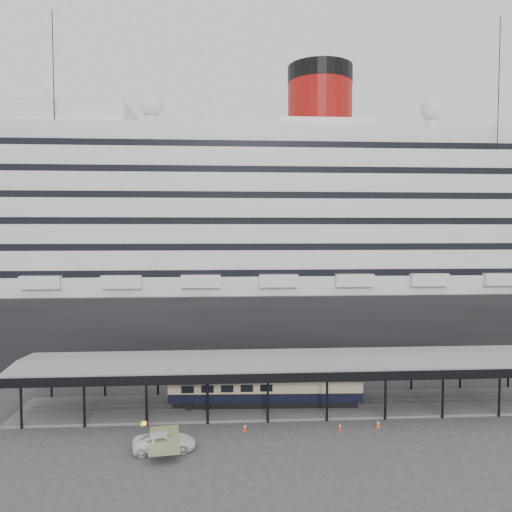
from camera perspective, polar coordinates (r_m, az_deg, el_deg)
name	(u,v)px	position (r m, az deg, el deg)	size (l,w,h in m)	color
ground	(299,425)	(50.22, 4.91, -18.72)	(200.00, 200.00, 0.00)	#363638
cruise_ship	(269,231)	(78.44, 1.48, 2.84)	(130.00, 30.00, 43.90)	black
platform_canopy	(292,385)	(54.09, 4.10, -14.44)	(56.00, 9.18, 5.30)	slate
port_truck	(164,442)	(45.42, -10.42, -20.18)	(2.41, 5.22, 1.45)	white
pullman_carriage	(265,385)	(53.78, 1.07, -14.49)	(20.05, 3.45, 19.59)	black
traffic_cone_left	(245,427)	(48.67, -1.29, -18.99)	(0.47, 0.47, 0.69)	#F04D0D
traffic_cone_mid	(340,427)	(49.48, 9.57, -18.68)	(0.44, 0.44, 0.66)	#E5470C
traffic_cone_right	(378,424)	(50.72, 13.79, -18.13)	(0.44, 0.44, 0.72)	orange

